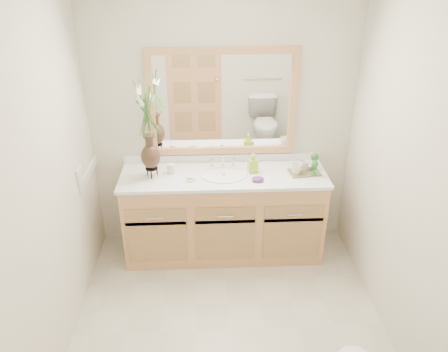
{
  "coord_description": "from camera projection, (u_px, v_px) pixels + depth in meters",
  "views": [
    {
      "loc": [
        -0.16,
        -2.44,
        2.59
      ],
      "look_at": [
        -0.01,
        0.65,
        1.0
      ],
      "focal_mm": 35.0,
      "sensor_mm": 36.0,
      "label": 1
    }
  ],
  "objects": [
    {
      "name": "mug_left",
      "position": [
        296.0,
        168.0,
        3.85
      ],
      "size": [
        0.12,
        0.11,
        0.1
      ],
      "primitive_type": "imported",
      "rotation": [
        0.0,
        0.0,
        0.16
      ],
      "color": "silver",
      "rests_on": "tray"
    },
    {
      "name": "mirror",
      "position": [
        222.0,
        103.0,
        3.86
      ],
      "size": [
        1.32,
        0.04,
        0.97
      ],
      "color": "white",
      "rests_on": "wall_back"
    },
    {
      "name": "goblet_back",
      "position": [
        315.0,
        158.0,
        3.91
      ],
      "size": [
        0.07,
        0.07,
        0.16
      ],
      "color": "#26742F",
      "rests_on": "tray"
    },
    {
      "name": "wall_back",
      "position": [
        222.0,
        124.0,
        3.97
      ],
      "size": [
        2.4,
        0.02,
        2.4
      ],
      "primitive_type": "cube",
      "color": "beige",
      "rests_on": "floor"
    },
    {
      "name": "goblet_front",
      "position": [
        315.0,
        165.0,
        3.81
      ],
      "size": [
        0.06,
        0.06,
        0.14
      ],
      "color": "#26742F",
      "rests_on": "tray"
    },
    {
      "name": "tumbler",
      "position": [
        171.0,
        169.0,
        3.89
      ],
      "size": [
        0.07,
        0.07,
        0.09
      ],
      "primitive_type": "cylinder",
      "color": "silver",
      "rests_on": "counter"
    },
    {
      "name": "wall_left",
      "position": [
        42.0,
        199.0,
        2.77
      ],
      "size": [
        0.02,
        2.6,
        2.4
      ],
      "primitive_type": "cube",
      "color": "beige",
      "rests_on": "floor"
    },
    {
      "name": "wall_right",
      "position": [
        413.0,
        190.0,
        2.87
      ],
      "size": [
        0.02,
        2.6,
        2.4
      ],
      "primitive_type": "cube",
      "color": "beige",
      "rests_on": "floor"
    },
    {
      "name": "purple_dish",
      "position": [
        258.0,
        179.0,
        3.76
      ],
      "size": [
        0.13,
        0.12,
        0.04
      ],
      "primitive_type": "ellipsoid",
      "rotation": [
        0.0,
        0.0,
        -0.38
      ],
      "color": "#592571",
      "rests_on": "counter"
    },
    {
      "name": "vanity",
      "position": [
        224.0,
        215.0,
        4.08
      ],
      "size": [
        1.8,
        0.55,
        0.8
      ],
      "color": "tan",
      "rests_on": "floor"
    },
    {
      "name": "tray",
      "position": [
        304.0,
        172.0,
        3.91
      ],
      "size": [
        0.29,
        0.21,
        0.01
      ],
      "primitive_type": "cube",
      "rotation": [
        0.0,
        0.0,
        0.14
      ],
      "color": "brown",
      "rests_on": "counter"
    },
    {
      "name": "soap_dish",
      "position": [
        191.0,
        179.0,
        3.79
      ],
      "size": [
        0.09,
        0.09,
        0.03
      ],
      "color": "silver",
      "rests_on": "counter"
    },
    {
      "name": "floor",
      "position": [
        230.0,
        330.0,
        3.37
      ],
      "size": [
        2.6,
        2.6,
        0.0
      ],
      "primitive_type": "plane",
      "color": "beige",
      "rests_on": "ground"
    },
    {
      "name": "mug_right",
      "position": [
        304.0,
        165.0,
        3.92
      ],
      "size": [
        0.09,
        0.09,
        0.09
      ],
      "primitive_type": "imported",
      "rotation": [
        0.0,
        0.0,
        0.01
      ],
      "color": "silver",
      "rests_on": "tray"
    },
    {
      "name": "switch_plate",
      "position": [
        80.0,
        175.0,
        3.55
      ],
      "size": [
        0.02,
        0.12,
        0.12
      ],
      "primitive_type": "cube",
      "color": "white",
      "rests_on": "wall_left"
    },
    {
      "name": "counter",
      "position": [
        224.0,
        176.0,
        3.89
      ],
      "size": [
        1.84,
        0.57,
        0.03
      ],
      "primitive_type": "cube",
      "color": "white",
      "rests_on": "vanity"
    },
    {
      "name": "soap_bottle",
      "position": [
        253.0,
        163.0,
        3.9
      ],
      "size": [
        0.09,
        0.09,
        0.16
      ],
      "primitive_type": "imported",
      "rotation": [
        0.0,
        0.0,
        0.16
      ],
      "color": "#9CCB2F",
      "rests_on": "counter"
    },
    {
      "name": "sink",
      "position": [
        224.0,
        181.0,
        3.9
      ],
      "size": [
        0.38,
        0.34,
        0.23
      ],
      "color": "white",
      "rests_on": "counter"
    },
    {
      "name": "flower_vase",
      "position": [
        147.0,
        117.0,
        3.6
      ],
      "size": [
        0.2,
        0.2,
        0.81
      ],
      "rotation": [
        0.0,
        0.0,
        0.07
      ],
      "color": "black",
      "rests_on": "counter"
    }
  ]
}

